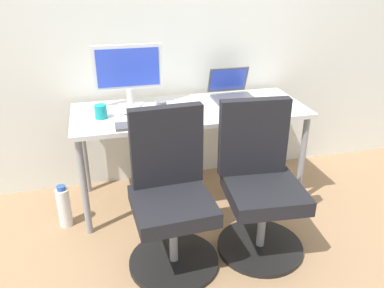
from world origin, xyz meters
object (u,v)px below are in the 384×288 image
object	(u,v)px
desktop_monitor	(128,71)
coffee_mug	(101,112)
office_chair_left	(171,198)
office_chair_right	(260,186)
open_laptop	(231,91)
water_bottle_on_floor	(64,207)

from	to	relation	value
desktop_monitor	coffee_mug	bearing A→B (deg)	-134.30
office_chair_left	coffee_mug	distance (m)	0.78
office_chair_right	open_laptop	bearing A→B (deg)	83.70
water_bottle_on_floor	coffee_mug	size ratio (longest dim) A/B	3.37
coffee_mug	office_chair_left	bearing A→B (deg)	-60.80
desktop_monitor	coffee_mug	distance (m)	0.37
office_chair_left	office_chair_right	bearing A→B (deg)	-0.01
office_chair_left	desktop_monitor	bearing A→B (deg)	98.62
coffee_mug	desktop_monitor	bearing A→B (deg)	45.70
desktop_monitor	coffee_mug	size ratio (longest dim) A/B	5.22
desktop_monitor	coffee_mug	xyz separation A→B (m)	(-0.21, -0.22, -0.20)
water_bottle_on_floor	desktop_monitor	world-z (taller)	desktop_monitor
water_bottle_on_floor	desktop_monitor	distance (m)	1.03
office_chair_right	coffee_mug	distance (m)	1.13
open_laptop	coffee_mug	bearing A→B (deg)	-167.89
office_chair_right	desktop_monitor	world-z (taller)	desktop_monitor
office_chair_right	desktop_monitor	bearing A→B (deg)	129.17
desktop_monitor	office_chair_right	bearing A→B (deg)	-50.83
office_chair_left	open_laptop	world-z (taller)	same
open_laptop	coffee_mug	world-z (taller)	open_laptop
desktop_monitor	open_laptop	size ratio (longest dim) A/B	1.55
open_laptop	coffee_mug	size ratio (longest dim) A/B	3.37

